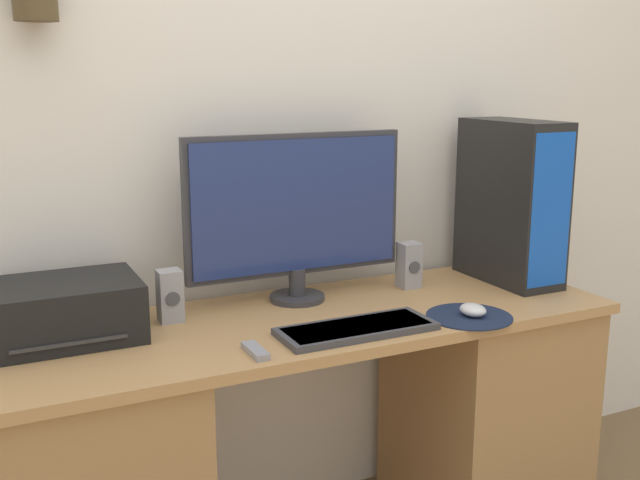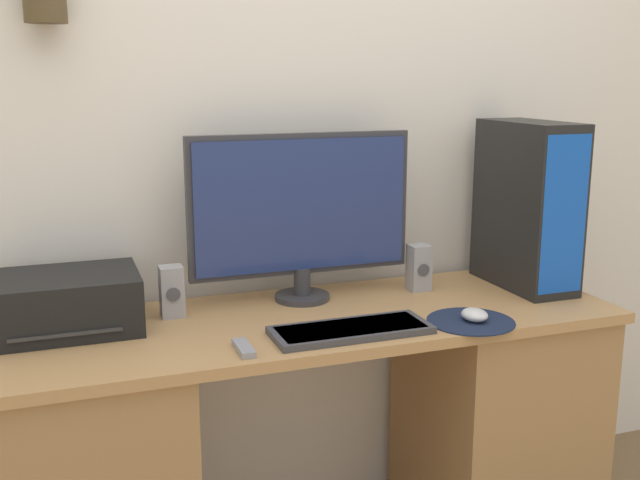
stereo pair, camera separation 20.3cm
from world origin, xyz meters
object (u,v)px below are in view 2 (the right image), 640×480
at_px(monitor, 301,209).
at_px(printer, 64,303).
at_px(keyboard, 351,330).
at_px(speaker_left, 172,292).
at_px(computer_tower, 528,205).
at_px(mouse, 475,315).
at_px(speaker_right, 419,268).
at_px(remote_control, 244,348).

relative_size(monitor, printer, 1.73).
relative_size(keyboard, speaker_left, 2.90).
relative_size(monitor, computer_tower, 1.29).
height_order(monitor, keyboard, monitor).
bearing_deg(printer, speaker_left, 3.89).
bearing_deg(mouse, speaker_right, 90.12).
height_order(keyboard, printer, printer).
distance_m(printer, speaker_right, 1.04).
relative_size(printer, speaker_left, 2.68).
height_order(mouse, printer, printer).
xyz_separation_m(speaker_right, remote_control, (-0.64, -0.33, -0.06)).
distance_m(monitor, computer_tower, 0.71).
bearing_deg(remote_control, computer_tower, 15.02).
xyz_separation_m(printer, speaker_left, (0.28, 0.02, -0.00)).
xyz_separation_m(speaker_left, speaker_right, (0.76, 0.00, 0.00)).
height_order(monitor, speaker_left, monitor).
relative_size(keyboard, computer_tower, 0.80).
xyz_separation_m(keyboard, speaker_left, (-0.41, 0.30, 0.06)).
xyz_separation_m(monitor, speaker_left, (-0.39, -0.03, -0.20)).
relative_size(speaker_right, remote_control, 1.28).
bearing_deg(speaker_right, remote_control, -152.82).
xyz_separation_m(monitor, mouse, (0.37, -0.36, -0.25)).
height_order(computer_tower, remote_control, computer_tower).
bearing_deg(monitor, speaker_left, -175.37).
bearing_deg(keyboard, remote_control, -174.10).
distance_m(keyboard, computer_tower, 0.76).
xyz_separation_m(computer_tower, printer, (-1.38, 0.05, -0.18)).
bearing_deg(printer, remote_control, -37.48).
relative_size(computer_tower, speaker_left, 3.60).
height_order(printer, speaker_left, printer).
bearing_deg(speaker_right, keyboard, -139.38).
xyz_separation_m(computer_tower, speaker_left, (-1.10, 0.07, -0.19)).
xyz_separation_m(printer, speaker_right, (1.04, 0.02, -0.00)).
distance_m(computer_tower, speaker_right, 0.39).
distance_m(monitor, mouse, 0.57).
distance_m(printer, speaker_left, 0.28).
bearing_deg(keyboard, printer, 158.18).
xyz_separation_m(printer, remote_control, (0.40, -0.31, -0.07)).
distance_m(mouse, computer_tower, 0.49).
relative_size(keyboard, speaker_right, 2.90).
xyz_separation_m(keyboard, remote_control, (-0.29, -0.03, -0.00)).
relative_size(computer_tower, printer, 1.34).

